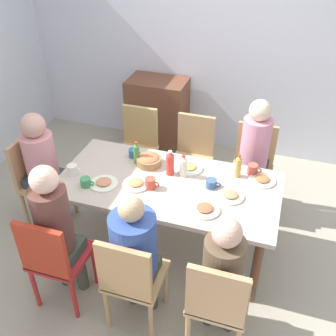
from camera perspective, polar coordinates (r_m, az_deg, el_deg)
ground_plane at (r=3.71m, az=0.00°, el=-11.26°), size 5.66×5.66×0.00m
wall_back at (r=4.68m, az=7.74°, el=17.51°), size 4.95×0.12×2.60m
dining_table at (r=3.27m, az=0.00°, el=-3.34°), size 1.83×0.90×0.74m
chair_0 at (r=4.01m, az=3.65°, el=2.10°), size 0.40×0.40×0.90m
chair_1 at (r=2.82m, az=-5.39°, el=-15.65°), size 0.40×0.40×0.90m
person_1 at (r=2.73m, az=-4.88°, el=-11.77°), size 0.32×0.32×1.16m
chair_2 at (r=2.71m, az=7.25°, el=-18.66°), size 0.40×0.40×0.90m
person_2 at (r=2.64m, az=7.96°, el=-14.96°), size 0.30×0.30×1.14m
chair_3 at (r=3.04m, az=-16.30°, el=-12.38°), size 0.40×0.40×0.90m
person_3 at (r=2.94m, az=-16.08°, el=-8.19°), size 0.30×0.30×1.26m
chair_4 at (r=3.88m, az=-18.52°, el=-1.17°), size 0.40×0.40×0.90m
person_4 at (r=3.72m, az=-17.92°, el=1.05°), size 0.30×0.30×1.18m
chair_5 at (r=4.17m, az=-4.47°, el=3.50°), size 0.40×0.40×0.90m
chair_6 at (r=3.93m, az=12.25°, el=0.58°), size 0.40×0.40×0.90m
person_6 at (r=3.74m, az=12.46°, el=2.52°), size 0.30×0.30×1.23m
plate_0 at (r=3.24m, az=-9.35°, el=-2.17°), size 0.23×0.23×0.04m
plate_1 at (r=2.96m, az=5.38°, el=-5.96°), size 0.23×0.23×0.04m
plate_2 at (r=3.33m, az=13.55°, el=-1.67°), size 0.22×0.22×0.04m
plate_3 at (r=3.20m, az=-4.71°, el=-2.28°), size 0.23×0.23×0.04m
plate_4 at (r=3.11m, az=9.08°, el=-4.00°), size 0.22×0.22×0.04m
plate_5 at (r=3.38m, az=3.11°, el=0.07°), size 0.23×0.23×0.04m
bowl_0 at (r=3.42m, az=-2.78°, el=1.13°), size 0.22×0.22×0.09m
cup_0 at (r=3.24m, az=-11.90°, el=-2.03°), size 0.12×0.08×0.08m
cup_1 at (r=3.37m, az=12.25°, el=-0.20°), size 0.12×0.09×0.09m
cup_2 at (r=3.54m, az=-5.03°, el=2.20°), size 0.12×0.08×0.08m
cup_3 at (r=3.15m, az=-2.57°, el=-2.25°), size 0.12×0.08×0.09m
cup_4 at (r=3.17m, az=6.36°, el=-2.27°), size 0.12×0.09×0.07m
cup_5 at (r=3.39m, az=-13.74°, el=-0.25°), size 0.12×0.08×0.09m
bottle_0 at (r=3.27m, az=0.31°, el=0.70°), size 0.07×0.07×0.23m
bottle_1 at (r=3.29m, az=10.21°, el=0.24°), size 0.05×0.05×0.21m
bottle_2 at (r=3.26m, az=2.27°, el=0.25°), size 0.07×0.07×0.20m
bottle_3 at (r=3.42m, az=-4.61°, el=2.16°), size 0.05×0.05×0.21m
side_cabinet at (r=4.89m, az=-1.51°, el=7.82°), size 0.70×0.44×0.90m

